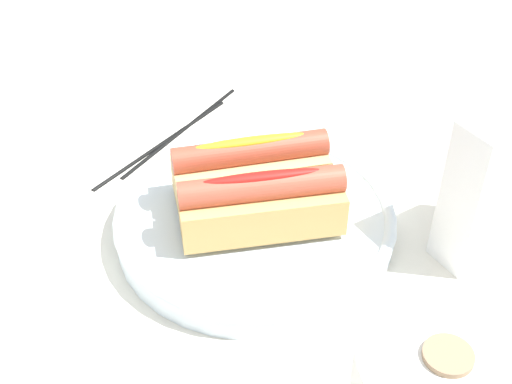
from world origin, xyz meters
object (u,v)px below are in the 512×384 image
Objects in this scene: hotdog_front at (251,168)px; chopstick_far at (182,130)px; chopstick_near at (163,142)px; serving_bowl at (256,219)px; water_glass at (5,268)px; hotdog_back at (262,204)px; napkin_box at (501,184)px.

chopstick_far is (-0.00, -0.17, -0.06)m from hotdog_front.
chopstick_near is at bearing -6.93° from chopstick_far.
hotdog_front is 0.72× the size of chopstick_far.
serving_bowl is 0.23m from water_glass.
hotdog_front is 1.00× the size of hotdog_back.
napkin_box reaches higher than hotdog_back.
napkin_box is 0.38m from chopstick_near.
napkin_box is at bearing 160.50° from water_glass.
hotdog_front is 1.05× the size of napkin_box.
hotdog_back is at bearing 68.96° from chopstick_near.
chopstick_near is (0.02, -0.19, -0.01)m from serving_bowl.
hotdog_front is at bearing -42.29° from napkin_box.
hotdog_back is 0.72× the size of chopstick_far.
napkin_box is at bearing 153.43° from hotdog_back.
hotdog_front is 1.76× the size of water_glass.
water_glass reaches higher than chopstick_near.
hotdog_front is at bearing 60.80° from chopstick_far.
hotdog_back reaches higher than water_glass.
water_glass is (0.23, -0.02, 0.03)m from serving_bowl.
serving_bowl is 1.73× the size of hotdog_back.
chopstick_far is at bearing -94.72° from hotdog_back.
serving_bowl is at bearing 173.96° from water_glass.
hotdog_front reaches higher than water_glass.
hotdog_back is 0.22m from napkin_box.
chopstick_near and chopstick_far have the same top height.
hotdog_front reaches higher than serving_bowl.
serving_bowl is 0.05m from hotdog_front.
water_glass is at bearing 7.07° from chopstick_far.
chopstick_far is at bearing -63.53° from napkin_box.
hotdog_back is 1.76× the size of water_glass.
hotdog_front reaches higher than chopstick_far.
napkin_box reaches higher than chopstick_far.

